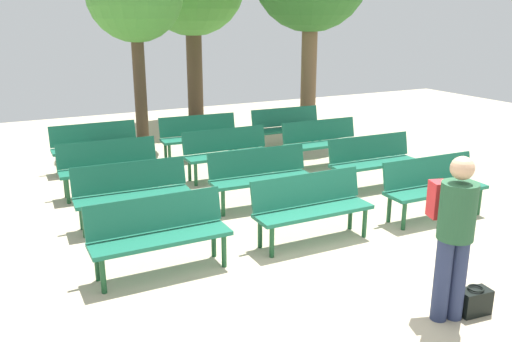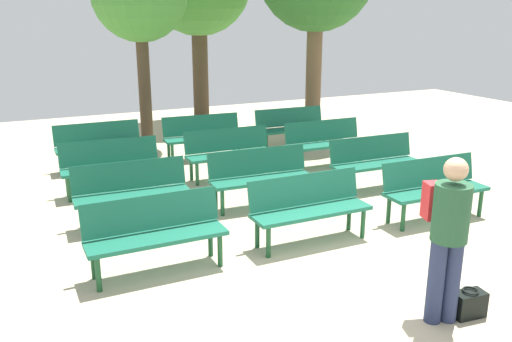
{
  "view_description": "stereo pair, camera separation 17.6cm",
  "coord_description": "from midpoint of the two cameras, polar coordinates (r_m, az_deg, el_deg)",
  "views": [
    {
      "loc": [
        -3.57,
        -3.98,
        2.9
      ],
      "look_at": [
        0.0,
        3.11,
        0.55
      ],
      "focal_mm": 37.82,
      "sensor_mm": 36.0,
      "label": 1
    },
    {
      "loc": [
        -3.41,
        -4.06,
        2.9
      ],
      "look_at": [
        0.0,
        3.11,
        0.55
      ],
      "focal_mm": 37.82,
      "sensor_mm": 36.0,
      "label": 2
    }
  ],
  "objects": [
    {
      "name": "bench_r3_c1",
      "position": [
        11.08,
        -6.44,
        3.89
      ],
      "size": [
        1.63,
        0.58,
        0.87
      ],
      "rotation": [
        0.0,
        0.0,
        -0.06
      ],
      "color": "#19664C",
      "rests_on": "ground_plane"
    },
    {
      "name": "bench_r2_c1",
      "position": [
        9.74,
        -3.57,
        2.21
      ],
      "size": [
        1.6,
        0.5,
        0.87
      ],
      "rotation": [
        0.0,
        0.0,
        -0.01
      ],
      "color": "#19664C",
      "rests_on": "ground_plane"
    },
    {
      "name": "bench_r3_c2",
      "position": [
        11.9,
        2.92,
        4.84
      ],
      "size": [
        1.62,
        0.55,
        0.87
      ],
      "rotation": [
        0.0,
        0.0,
        -0.04
      ],
      "color": "#19664C",
      "rests_on": "ground_plane"
    },
    {
      "name": "bench_r2_c2",
      "position": [
        10.58,
        6.51,
        3.29
      ],
      "size": [
        1.61,
        0.53,
        0.87
      ],
      "rotation": [
        0.0,
        0.0,
        -0.03
      ],
      "color": "#19664C",
      "rests_on": "ground_plane"
    },
    {
      "name": "bench_r2_c0",
      "position": [
        9.17,
        -15.81,
        0.71
      ],
      "size": [
        1.62,
        0.55,
        0.87
      ],
      "rotation": [
        0.0,
        0.0,
        -0.04
      ],
      "color": "#19664C",
      "rests_on": "ground_plane"
    },
    {
      "name": "bench_r0_c1",
      "position": [
        7.03,
        5.13,
        -3.5
      ],
      "size": [
        1.6,
        0.49,
        0.87
      ],
      "rotation": [
        0.0,
        0.0,
        -0.01
      ],
      "color": "#19664C",
      "rests_on": "ground_plane"
    },
    {
      "name": "visitor_with_backpack",
      "position": [
        5.41,
        19.29,
        -5.76
      ],
      "size": [
        0.45,
        0.59,
        1.65
      ],
      "rotation": [
        0.0,
        0.0,
        2.83
      ],
      "color": "navy",
      "rests_on": "ground_plane"
    },
    {
      "name": "bench_r3_c0",
      "position": [
        10.68,
        -17.09,
        2.79
      ],
      "size": [
        1.61,
        0.51,
        0.87
      ],
      "rotation": [
        0.0,
        0.0,
        -0.02
      ],
      "color": "#19664C",
      "rests_on": "ground_plane"
    },
    {
      "name": "bench_r1_c1",
      "position": [
        8.3,
        -0.17,
        -0.29
      ],
      "size": [
        1.63,
        0.57,
        0.87
      ],
      "rotation": [
        0.0,
        0.0,
        -0.06
      ],
      "color": "#19664C",
      "rests_on": "ground_plane"
    },
    {
      "name": "bench_r1_c0",
      "position": [
        7.77,
        -13.61,
        -1.96
      ],
      "size": [
        1.62,
        0.56,
        0.87
      ],
      "rotation": [
        0.0,
        0.0,
        -0.05
      ],
      "color": "#19664C",
      "rests_on": "ground_plane"
    },
    {
      "name": "bench_r0_c2",
      "position": [
        8.2,
        17.64,
        -1.3
      ],
      "size": [
        1.61,
        0.53,
        0.87
      ],
      "rotation": [
        0.0,
        0.0,
        -0.03
      ],
      "color": "#19664C",
      "rests_on": "ground_plane"
    },
    {
      "name": "ground_plane",
      "position": [
        6.06,
        12.79,
        -12.53
      ],
      "size": [
        24.0,
        24.0,
        0.0
      ],
      "primitive_type": "plane",
      "color": "#BCAD8E"
    },
    {
      "name": "bench_r1_c2",
      "position": [
        9.36,
        11.71,
        1.31
      ],
      "size": [
        1.61,
        0.53,
        0.87
      ],
      "rotation": [
        0.0,
        0.0,
        -0.03
      ],
      "color": "#19664C",
      "rests_on": "ground_plane"
    },
    {
      "name": "bench_r0_c0",
      "position": [
        6.29,
        -11.02,
        -6.19
      ],
      "size": [
        1.6,
        0.49,
        0.87
      ],
      "rotation": [
        0.0,
        0.0,
        -0.0
      ],
      "color": "#19664C",
      "rests_on": "ground_plane"
    },
    {
      "name": "handbag",
      "position": [
        5.89,
        21.26,
        -12.71
      ],
      "size": [
        0.34,
        0.21,
        0.29
      ],
      "color": "black",
      "rests_on": "ground_plane"
    }
  ]
}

